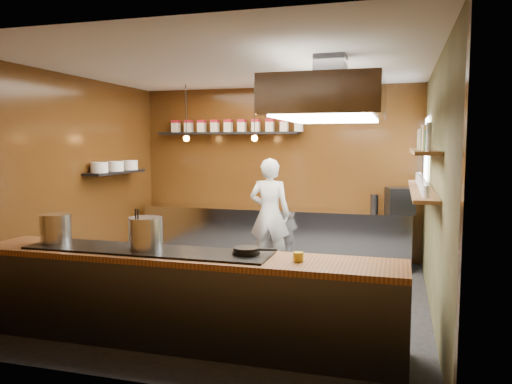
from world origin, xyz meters
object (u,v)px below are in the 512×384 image
(stockpot_small, at_px, (146,233))
(chef, at_px, (270,214))
(stockpot_large, at_px, (56,228))
(extractor_hood, at_px, (330,100))
(espresso_machine, at_px, (400,201))

(stockpot_small, xyz_separation_m, chef, (0.51, 3.12, -0.21))
(stockpot_small, relative_size, chef, 0.19)
(stockpot_large, bearing_deg, chef, 62.62)
(stockpot_large, relative_size, stockpot_small, 0.93)
(stockpot_small, bearing_deg, extractor_hood, 34.76)
(chef, bearing_deg, extractor_hood, 121.31)
(espresso_machine, bearing_deg, stockpot_large, -148.69)
(extractor_hood, distance_m, espresso_machine, 3.00)
(stockpot_large, bearing_deg, extractor_hood, 22.67)
(extractor_hood, distance_m, stockpot_small, 2.51)
(stockpot_large, height_order, chef, chef)
(extractor_hood, distance_m, chef, 2.79)
(espresso_machine, bearing_deg, extractor_hood, -122.00)
(espresso_machine, height_order, chef, chef)
(extractor_hood, bearing_deg, stockpot_small, -145.24)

